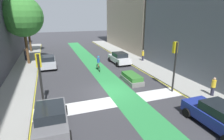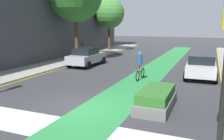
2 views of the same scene
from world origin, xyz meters
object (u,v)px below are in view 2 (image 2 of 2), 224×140
Objects in this scene: pedestrian_sidewalk_left_a at (83,48)px; median_planter at (156,99)px; cyclist_in_lane at (140,65)px; car_white_right_far at (201,66)px; street_tree_far at (109,13)px; car_silver_left_far at (87,57)px.

pedestrian_sidewalk_left_a reaches higher than median_planter.
pedestrian_sidewalk_left_a is at bearing 129.78° from median_planter.
cyclist_in_lane is at bearing -43.05° from pedestrian_sidewalk_left_a.
car_white_right_far is at bearing 78.09° from median_planter.
pedestrian_sidewalk_left_a is 0.56× the size of median_planter.
street_tree_far is 23.04m from median_planter.
median_planter is at bearing -101.91° from car_white_right_far.
pedestrian_sidewalk_left_a is 0.24× the size of street_tree_far.
cyclist_in_lane reaches higher than car_white_right_far.
car_white_right_far is 1.45× the size of median_planter.
street_tree_far is at bearing 103.55° from car_silver_left_far.
median_planter is (7.87, -8.32, -0.40)m from car_silver_left_far.
cyclist_in_lane reaches higher than median_planter.
street_tree_far is at bearing 118.18° from median_planter.
street_tree_far reaches higher than car_white_right_far.
pedestrian_sidewalk_left_a is 7.85m from street_tree_far.
car_silver_left_far is 1.44× the size of median_planter.
street_tree_far reaches higher than car_silver_left_far.
car_silver_left_far reaches higher than median_planter.
street_tree_far is at bearing 87.75° from pedestrian_sidewalk_left_a.
median_planter is (10.67, -19.92, -4.51)m from street_tree_far.
car_white_right_far and car_silver_left_far have the same top height.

